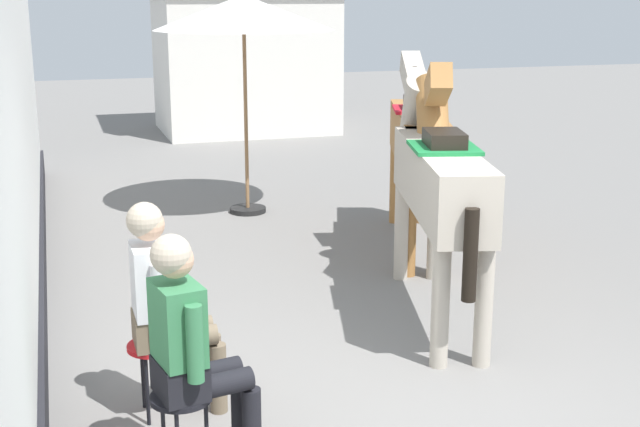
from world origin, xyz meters
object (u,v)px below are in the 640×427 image
at_px(seated_visitor_far, 163,298).
at_px(saddled_horse_near, 437,176).
at_px(seated_visitor_near, 190,342).
at_px(cafe_parasol, 244,14).
at_px(saddled_horse_far, 420,140).

height_order(seated_visitor_far, saddled_horse_near, saddled_horse_near).
xyz_separation_m(seated_visitor_near, seated_visitor_far, (-0.05, 0.73, 0.00)).
distance_m(saddled_horse_near, cafe_parasol, 4.00).
relative_size(seated_visitor_far, saddled_horse_near, 0.47).
bearing_deg(cafe_parasol, seated_visitor_near, -105.74).
bearing_deg(cafe_parasol, saddled_horse_far, -57.33).
bearing_deg(saddled_horse_near, saddled_horse_far, 70.68).
bearing_deg(seated_visitor_far, seated_visitor_near, -85.89).
xyz_separation_m(saddled_horse_far, cafe_parasol, (-1.33, 2.07, 1.20)).
bearing_deg(seated_visitor_far, cafe_parasol, 71.48).
bearing_deg(seated_visitor_near, saddled_horse_near, 38.97).
xyz_separation_m(seated_visitor_far, cafe_parasol, (1.64, 4.89, 1.59)).
distance_m(saddled_horse_far, cafe_parasol, 2.73).
distance_m(seated_visitor_far, saddled_horse_far, 4.11).
distance_m(seated_visitor_near, cafe_parasol, 6.05).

